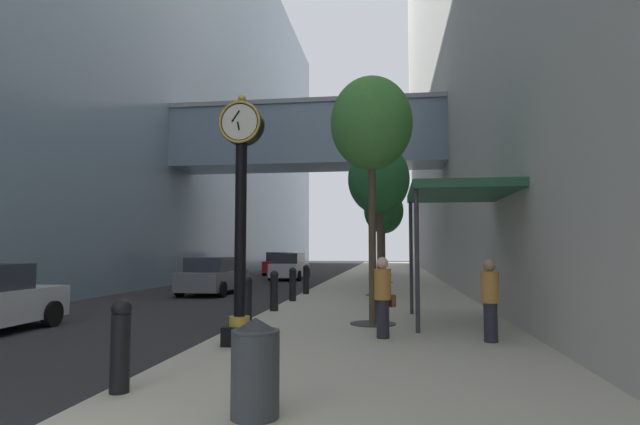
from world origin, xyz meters
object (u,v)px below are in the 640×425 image
(trash_bin, at_px, (255,366))
(pedestrian_by_clock, at_px, (490,299))
(car_red_far, at_px, (281,264))
(street_tree_near, at_px, (371,125))
(street_tree_mid_far, at_px, (382,189))
(bollard_nearest, at_px, (121,343))
(car_grey_mid, at_px, (214,276))
(bollard_fourth, at_px, (274,290))
(bollard_sixth, at_px, (306,279))
(street_tree_far, at_px, (384,211))
(pedestrian_walking, at_px, (383,295))
(street_tree_mid_near, at_px, (379,180))
(bollard_fifth, at_px, (293,283))
(car_white_near, at_px, (290,267))
(bollard_third, at_px, (247,299))
(street_clock, at_px, (241,205))

(trash_bin, height_order, pedestrian_by_clock, pedestrian_by_clock)
(car_red_far, bearing_deg, street_tree_near, -72.89)
(trash_bin, bearing_deg, pedestrian_by_clock, 55.57)
(street_tree_mid_far, bearing_deg, bollard_nearest, -97.74)
(car_grey_mid, bearing_deg, bollard_fourth, -57.61)
(bollard_sixth, xyz_separation_m, street_tree_far, (2.94, 15.09, 3.82))
(street_tree_mid_far, relative_size, pedestrian_walking, 3.90)
(street_tree_near, distance_m, street_tree_mid_near, 7.67)
(bollard_fourth, bearing_deg, car_red_far, 101.87)
(pedestrian_by_clock, bearing_deg, trash_bin, -124.43)
(bollard_fifth, bearing_deg, bollard_sixth, 90.00)
(bollard_fourth, height_order, street_tree_near, street_tree_near)
(street_tree_far, bearing_deg, street_tree_mid_far, -90.00)
(bollard_fifth, relative_size, car_white_near, 0.26)
(street_tree_mid_near, height_order, car_white_near, street_tree_mid_near)
(car_red_far, bearing_deg, car_white_near, -72.16)
(trash_bin, xyz_separation_m, car_grey_mid, (-6.14, 15.83, 0.10))
(street_tree_near, bearing_deg, street_tree_mid_near, 90.00)
(street_tree_mid_near, height_order, trash_bin, street_tree_mid_near)
(street_tree_mid_far, height_order, car_grey_mid, street_tree_mid_far)
(street_tree_near, xyz_separation_m, street_tree_mid_far, (0.00, 15.33, 0.27))
(street_tree_mid_near, bearing_deg, bollard_fourth, -118.38)
(street_tree_near, distance_m, car_white_near, 20.91)
(bollard_nearest, bearing_deg, pedestrian_walking, 53.78)
(bollard_fourth, distance_m, pedestrian_by_clock, 6.80)
(bollard_third, distance_m, bollard_fifth, 5.67)
(street_tree_near, bearing_deg, bollard_sixth, 110.40)
(street_tree_mid_far, height_order, trash_bin, street_tree_mid_far)
(pedestrian_by_clock, bearing_deg, street_tree_near, 138.62)
(street_clock, bearing_deg, car_white_near, 98.95)
(pedestrian_walking, bearing_deg, bollard_sixth, 108.16)
(street_tree_near, bearing_deg, bollard_nearest, -115.07)
(car_grey_mid, bearing_deg, bollard_nearest, -74.44)
(bollard_fourth, xyz_separation_m, street_tree_mid_far, (2.94, 13.10, 4.49))
(street_clock, relative_size, bollard_fifth, 4.09)
(street_tree_near, relative_size, car_white_near, 1.34)
(street_clock, relative_size, bollard_fourth, 4.09)
(street_tree_far, bearing_deg, street_tree_mid_near, -90.00)
(bollard_third, distance_m, car_red_far, 26.35)
(car_red_far, bearing_deg, street_tree_far, -16.52)
(bollard_nearest, height_order, car_grey_mid, car_grey_mid)
(bollard_fourth, bearing_deg, street_tree_near, -37.19)
(bollard_nearest, height_order, bollard_fourth, same)
(bollard_fifth, height_order, bollard_sixth, same)
(bollard_third, xyz_separation_m, bollard_sixth, (0.00, 8.50, 0.00))
(street_clock, distance_m, car_grey_mid, 12.95)
(car_white_near, bearing_deg, car_red_far, 107.84)
(bollard_nearest, height_order, street_tree_far, street_tree_far)
(pedestrian_walking, bearing_deg, street_tree_near, 98.23)
(bollard_sixth, distance_m, car_red_far, 18.06)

